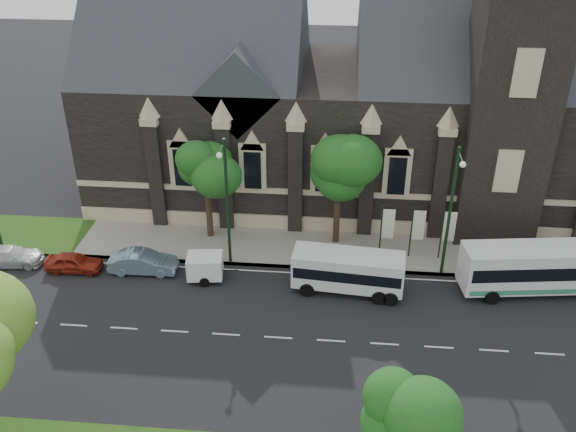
# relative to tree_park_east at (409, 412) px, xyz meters

# --- Properties ---
(ground) EXTENTS (160.00, 160.00, 0.00)m
(ground) POSITION_rel_tree_park_east_xyz_m (-6.18, 9.32, -4.62)
(ground) COLOR black
(ground) RESTS_ON ground
(sidewalk) EXTENTS (80.00, 5.00, 0.15)m
(sidewalk) POSITION_rel_tree_park_east_xyz_m (-6.18, 18.82, -4.54)
(sidewalk) COLOR gray
(sidewalk) RESTS_ON ground
(museum) EXTENTS (40.00, 17.70, 29.90)m
(museum) POSITION_rel_tree_park_east_xyz_m (-1.06, 28.10, 3.55)
(museum) COLOR black
(museum) RESTS_ON ground
(tree_park_east) EXTENTS (3.40, 3.40, 6.28)m
(tree_park_east) POSITION_rel_tree_park_east_xyz_m (0.00, 0.00, 0.00)
(tree_park_east) COLOR black
(tree_park_east) RESTS_ON ground
(tree_walk_right) EXTENTS (4.08, 4.08, 7.80)m
(tree_walk_right) POSITION_rel_tree_park_east_xyz_m (-2.96, 20.04, 1.20)
(tree_walk_right) COLOR black
(tree_walk_right) RESTS_ON ground
(tree_walk_left) EXTENTS (3.91, 3.91, 7.64)m
(tree_walk_left) POSITION_rel_tree_park_east_xyz_m (-11.97, 20.03, 1.12)
(tree_walk_left) COLOR black
(tree_walk_left) RESTS_ON ground
(street_lamp_near) EXTENTS (0.36, 1.88, 9.00)m
(street_lamp_near) POSITION_rel_tree_park_east_xyz_m (3.82, 16.42, 0.49)
(street_lamp_near) COLOR black
(street_lamp_near) RESTS_ON ground
(street_lamp_mid) EXTENTS (0.36, 1.88, 9.00)m
(street_lamp_mid) POSITION_rel_tree_park_east_xyz_m (-10.18, 16.42, 0.49)
(street_lamp_mid) COLOR black
(street_lamp_mid) RESTS_ON ground
(banner_flag_left) EXTENTS (0.90, 0.10, 4.00)m
(banner_flag_left) POSITION_rel_tree_park_east_xyz_m (0.11, 18.32, -2.24)
(banner_flag_left) COLOR black
(banner_flag_left) RESTS_ON ground
(banner_flag_center) EXTENTS (0.90, 0.10, 4.00)m
(banner_flag_center) POSITION_rel_tree_park_east_xyz_m (2.11, 18.32, -2.24)
(banner_flag_center) COLOR black
(banner_flag_center) RESTS_ON ground
(banner_flag_right) EXTENTS (0.90, 0.10, 4.00)m
(banner_flag_right) POSITION_rel_tree_park_east_xyz_m (4.11, 18.32, -2.24)
(banner_flag_right) COLOR black
(banner_flag_right) RESTS_ON ground
(tour_coach) EXTENTS (11.19, 3.77, 3.21)m
(tour_coach) POSITION_rel_tree_park_east_xyz_m (10.15, 15.31, -2.87)
(tour_coach) COLOR white
(tour_coach) RESTS_ON ground
(shuttle_bus) EXTENTS (7.01, 2.97, 2.64)m
(shuttle_bus) POSITION_rel_tree_park_east_xyz_m (-2.30, 14.25, -3.08)
(shuttle_bus) COLOR silver
(shuttle_bus) RESTS_ON ground
(box_trailer) EXTENTS (3.31, 1.95, 1.72)m
(box_trailer) POSITION_rel_tree_park_east_xyz_m (-11.45, 14.66, -3.64)
(box_trailer) COLOR white
(box_trailer) RESTS_ON ground
(sedan) EXTENTS (4.48, 1.68, 1.46)m
(sedan) POSITION_rel_tree_park_east_xyz_m (-15.68, 15.09, -3.89)
(sedan) COLOR #7192A4
(sedan) RESTS_ON ground
(car_far_red) EXTENTS (3.75, 1.55, 1.27)m
(car_far_red) POSITION_rel_tree_park_east_xyz_m (-20.27, 14.79, -3.98)
(car_far_red) COLOR maroon
(car_far_red) RESTS_ON ground
(car_far_white) EXTENTS (4.56, 2.32, 1.27)m
(car_far_white) POSITION_rel_tree_park_east_xyz_m (-24.83, 15.13, -3.98)
(car_far_white) COLOR silver
(car_far_white) RESTS_ON ground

